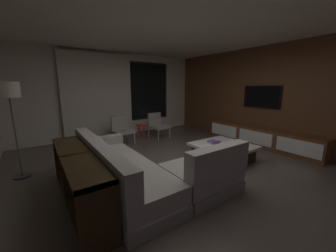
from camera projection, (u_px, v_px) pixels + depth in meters
name	position (u px, v px, depth m)	size (l,w,h in m)	color
floor	(183.00, 172.00, 3.74)	(9.20, 9.20, 0.00)	#564C44
back_wall_with_window	(113.00, 95.00, 6.34)	(6.60, 0.30, 2.70)	beige
media_wall	(273.00, 97.00, 5.18)	(0.12, 7.80, 2.70)	brown
ceiling	(186.00, 20.00, 3.19)	(8.20, 8.20, 0.00)	beige
sectional_couch	(142.00, 172.00, 3.10)	(1.98, 2.50, 0.82)	gray
coffee_table	(223.00, 152.00, 4.34)	(1.16, 1.16, 0.36)	black
book_stack_on_coffee_table	(214.00, 142.00, 4.37)	(0.25, 0.22, 0.07)	#D7B17F
accent_chair_near_window	(157.00, 124.00, 6.26)	(0.61, 0.63, 0.78)	#B2ADA0
accent_chair_by_curtain	(121.00, 128.00, 5.61)	(0.56, 0.58, 0.78)	#B2ADA0
side_stool	(141.00, 128.00, 5.94)	(0.32, 0.32, 0.46)	red
media_console	(261.00, 138.00, 5.28)	(0.46, 3.10, 0.52)	brown
mounted_tv	(261.00, 97.00, 5.32)	(0.05, 1.04, 0.60)	black
console_table_behind_couch	(78.00, 176.00, 2.67)	(0.40, 2.10, 0.74)	black
standing_lamp	(9.00, 96.00, 3.26)	(0.34, 0.34, 1.71)	#333335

